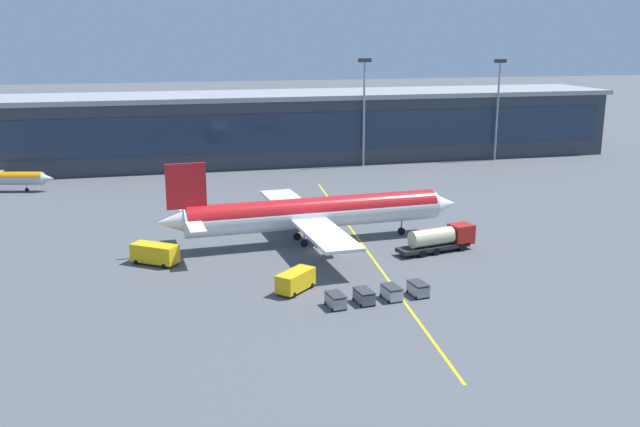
# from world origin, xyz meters

# --- Properties ---
(ground_plane) EXTENTS (700.00, 700.00, 0.00)m
(ground_plane) POSITION_xyz_m (0.00, 0.00, 0.00)
(ground_plane) COLOR #515459
(apron_lead_in_line) EXTENTS (7.68, 79.69, 0.01)m
(apron_lead_in_line) POSITION_xyz_m (5.64, 2.00, 0.00)
(apron_lead_in_line) COLOR yellow
(apron_lead_in_line) RESTS_ON ground_plane
(terminal_building) EXTENTS (157.45, 22.35, 14.95)m
(terminal_building) POSITION_xyz_m (4.87, 69.91, 7.49)
(terminal_building) COLOR #2D333D
(terminal_building) RESTS_ON ground_plane
(main_airliner) EXTENTS (42.50, 33.66, 11.78)m
(main_airliner) POSITION_xyz_m (-0.52, 4.45, 4.14)
(main_airliner) COLOR white
(main_airliner) RESTS_ON ground_plane
(fuel_tanker) EXTENTS (11.08, 4.71, 3.25)m
(fuel_tanker) POSITION_xyz_m (14.54, -3.52, 1.75)
(fuel_tanker) COLOR #232326
(fuel_tanker) RESTS_ON ground_plane
(crew_van) EXTENTS (5.06, 4.98, 2.30)m
(crew_van) POSITION_xyz_m (-6.75, -13.40, 1.31)
(crew_van) COLOR yellow
(crew_van) RESTS_ON ground_plane
(lavatory_truck) EXTENTS (6.03, 5.30, 2.50)m
(lavatory_truck) POSITION_xyz_m (-21.71, 0.10, 1.42)
(lavatory_truck) COLOR yellow
(lavatory_truck) RESTS_ON ground_plane
(baggage_cart_0) EXTENTS (1.90, 2.82, 1.48)m
(baggage_cart_0) POSITION_xyz_m (-3.78, -19.10, 0.78)
(baggage_cart_0) COLOR gray
(baggage_cart_0) RESTS_ON ground_plane
(baggage_cart_1) EXTENTS (1.90, 2.82, 1.48)m
(baggage_cart_1) POSITION_xyz_m (-0.60, -18.72, 0.78)
(baggage_cart_1) COLOR #595B60
(baggage_cart_1) RESTS_ON ground_plane
(baggage_cart_2) EXTENTS (1.90, 2.82, 1.48)m
(baggage_cart_2) POSITION_xyz_m (2.58, -18.34, 0.78)
(baggage_cart_2) COLOR #B2B7BC
(baggage_cart_2) RESTS_ON ground_plane
(baggage_cart_3) EXTENTS (1.90, 2.82, 1.48)m
(baggage_cart_3) POSITION_xyz_m (5.75, -17.96, 0.78)
(baggage_cart_3) COLOR gray
(baggage_cart_3) RESTS_ON ground_plane
(apron_light_mast_1) EXTENTS (2.80, 0.50, 22.64)m
(apron_light_mast_1) POSITION_xyz_m (23.15, 57.95, 13.29)
(apron_light_mast_1) COLOR gray
(apron_light_mast_1) RESTS_ON ground_plane
(apron_light_mast_2) EXTENTS (2.80, 0.50, 22.24)m
(apron_light_mast_2) POSITION_xyz_m (54.03, 57.95, 13.08)
(apron_light_mast_2) COLOR gray
(apron_light_mast_2) RESTS_ON ground_plane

